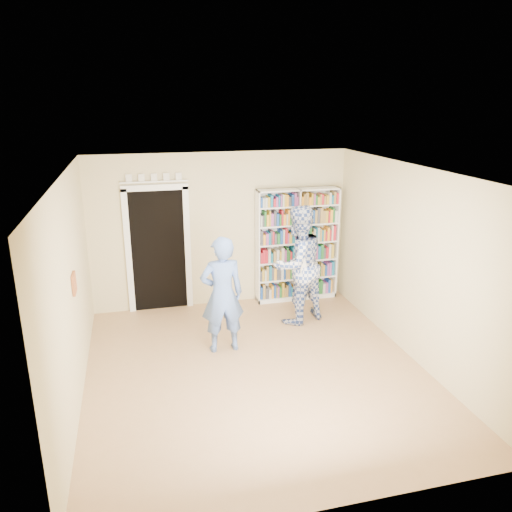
# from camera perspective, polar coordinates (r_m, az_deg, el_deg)

# --- Properties ---
(floor) EXTENTS (5.00, 5.00, 0.00)m
(floor) POSITION_cam_1_polar(r_m,az_deg,el_deg) (6.98, 0.00, -12.94)
(floor) COLOR #AB7E52
(floor) RESTS_ON ground
(ceiling) EXTENTS (5.00, 5.00, 0.00)m
(ceiling) POSITION_cam_1_polar(r_m,az_deg,el_deg) (6.08, 0.00, 9.58)
(ceiling) COLOR white
(ceiling) RESTS_ON wall_back
(wall_back) EXTENTS (4.50, 0.00, 4.50)m
(wall_back) POSITION_cam_1_polar(r_m,az_deg,el_deg) (8.74, -4.00, 2.97)
(wall_back) COLOR beige
(wall_back) RESTS_ON floor
(wall_left) EXTENTS (0.00, 5.00, 5.00)m
(wall_left) POSITION_cam_1_polar(r_m,az_deg,el_deg) (6.28, -20.37, -4.02)
(wall_left) COLOR beige
(wall_left) RESTS_ON floor
(wall_right) EXTENTS (0.00, 5.00, 5.00)m
(wall_right) POSITION_cam_1_polar(r_m,az_deg,el_deg) (7.26, 17.50, -0.87)
(wall_right) COLOR beige
(wall_right) RESTS_ON floor
(bookshelf) EXTENTS (1.49, 0.28, 2.05)m
(bookshelf) POSITION_cam_1_polar(r_m,az_deg,el_deg) (9.01, 4.70, 1.32)
(bookshelf) COLOR white
(bookshelf) RESTS_ON floor
(doorway) EXTENTS (1.10, 0.08, 2.43)m
(doorway) POSITION_cam_1_polar(r_m,az_deg,el_deg) (8.65, -11.14, 1.35)
(doorway) COLOR black
(doorway) RESTS_ON floor
(wall_art) EXTENTS (0.03, 0.25, 0.25)m
(wall_art) POSITION_cam_1_polar(r_m,az_deg,el_deg) (6.45, -20.08, -2.96)
(wall_art) COLOR brown
(wall_art) RESTS_ON wall_left
(man_blue) EXTENTS (0.65, 0.44, 1.73)m
(man_blue) POSITION_cam_1_polar(r_m,az_deg,el_deg) (7.16, -3.89, -4.44)
(man_blue) COLOR #5474BA
(man_blue) RESTS_ON floor
(man_plaid) EXTENTS (1.16, 1.04, 1.95)m
(man_plaid) POSITION_cam_1_polar(r_m,az_deg,el_deg) (8.09, 4.76, -1.02)
(man_plaid) COLOR #2E458D
(man_plaid) RESTS_ON floor
(paper_sheet) EXTENTS (0.22, 0.06, 0.32)m
(paper_sheet) POSITION_cam_1_polar(r_m,az_deg,el_deg) (7.86, 5.83, -0.88)
(paper_sheet) COLOR white
(paper_sheet) RESTS_ON man_plaid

